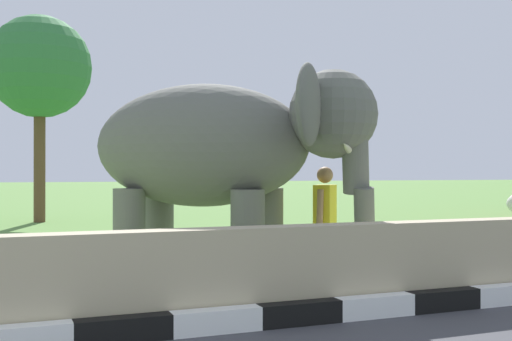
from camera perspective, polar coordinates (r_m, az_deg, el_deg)
The scene contains 4 objects.
barrier_parapet at distance 6.36m, azimuth -11.44°, elevation -9.87°, with size 28.00×0.36×1.00m, color tan.
elephant at distance 8.69m, azimuth -2.86°, elevation 1.98°, with size 3.91×3.73×2.91m.
person_handler at distance 8.97m, azimuth 6.23°, elevation -4.32°, with size 0.51×0.54×1.66m.
tree_distant at distance 21.53m, azimuth -18.90°, elevation 8.72°, with size 3.26×3.26×6.58m.
Camera 1 is at (0.87, -2.28, 1.57)m, focal length 44.44 mm.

